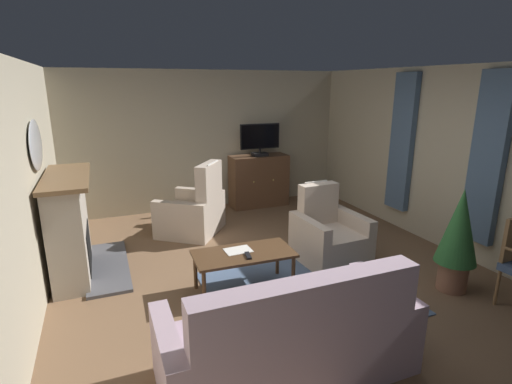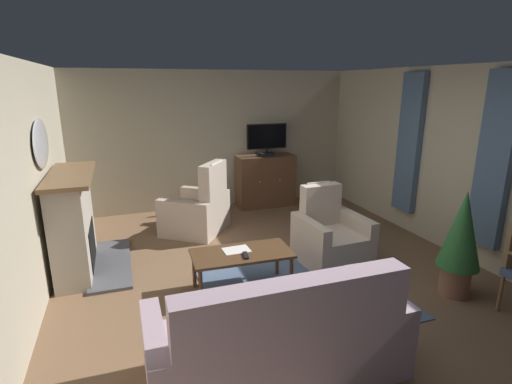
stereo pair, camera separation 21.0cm
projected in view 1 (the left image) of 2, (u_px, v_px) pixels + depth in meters
ground_plane at (284, 284)px, 4.71m from camera, size 5.80×7.19×0.04m
wall_back at (208, 140)px, 7.36m from camera, size 5.80×0.10×2.55m
wall_left at (14, 206)px, 3.41m from camera, size 0.10×7.19×2.55m
wall_right_with_window at (462, 162)px, 5.31m from camera, size 0.10×7.19×2.55m
curtain_panel_near at (488, 159)px, 4.83m from camera, size 0.10×0.44×2.15m
curtain_panel_far at (402, 143)px, 6.17m from camera, size 0.10×0.44×2.15m
rug_central at (304, 292)px, 4.48m from camera, size 2.11×1.82×0.01m
fireplace at (71, 228)px, 4.78m from camera, size 0.86×1.54×1.26m
wall_mirror_oval at (36, 145)px, 4.42m from camera, size 0.06×0.92×0.58m
tv_cabinet at (259, 182)px, 7.58m from camera, size 1.11×0.49×0.99m
television at (260, 139)px, 7.31m from camera, size 0.77×0.20×0.60m
coffee_table at (244, 257)px, 4.42m from camera, size 1.14×0.60×0.47m
tv_remote at (248, 256)px, 4.30m from camera, size 0.08×0.18×0.02m
folded_newspaper at (238, 250)px, 4.45m from camera, size 0.31×0.23×0.01m
sofa_floral at (291, 342)px, 3.09m from camera, size 2.04×0.87×1.01m
armchair_facing_sofa at (194, 212)px, 6.20m from camera, size 1.24×1.26×1.16m
armchair_beside_cabinet at (329, 237)px, 5.23m from camera, size 0.85×0.88×1.02m
potted_plant_small_fern_corner at (458, 235)px, 4.37m from camera, size 0.45×0.45×1.21m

